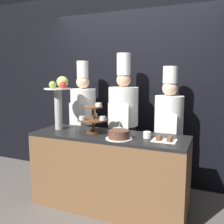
# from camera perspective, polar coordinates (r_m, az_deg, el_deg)

# --- Properties ---
(ground_plane) EXTENTS (14.00, 14.00, 0.00)m
(ground_plane) POSITION_cam_1_polar(r_m,az_deg,el_deg) (3.01, -3.26, -23.40)
(ground_plane) COLOR #5B5651
(wall_back) EXTENTS (10.00, 0.06, 2.80)m
(wall_back) POSITION_cam_1_polar(r_m,az_deg,el_deg) (3.71, 5.01, 5.53)
(wall_back) COLOR black
(wall_back) RESTS_ON ground_plane
(buffet_counter) EXTENTS (1.83, 0.61, 0.90)m
(buffet_counter) POSITION_cam_1_polar(r_m,az_deg,el_deg) (3.05, -0.75, -13.40)
(buffet_counter) COLOR brown
(buffet_counter) RESTS_ON ground_plane
(tiered_stand) EXTENTS (0.37, 0.37, 0.36)m
(tiered_stand) POSITION_cam_1_polar(r_m,az_deg,el_deg) (2.96, -4.28, -1.30)
(tiered_stand) COLOR brown
(tiered_stand) RESTS_ON buffet_counter
(fruit_pedestal) EXTENTS (0.34, 0.34, 0.67)m
(fruit_pedestal) POSITION_cam_1_polar(r_m,az_deg,el_deg) (3.21, -12.00, 3.93)
(fruit_pedestal) COLOR #B2ADA8
(fruit_pedestal) RESTS_ON buffet_counter
(cake_round) EXTENTS (0.29, 0.29, 0.10)m
(cake_round) POSITION_cam_1_polar(r_m,az_deg,el_deg) (2.70, 1.62, -5.23)
(cake_round) COLOR white
(cake_round) RESTS_ON buffet_counter
(cup_white) EXTENTS (0.08, 0.08, 0.07)m
(cup_white) POSITION_cam_1_polar(r_m,az_deg,el_deg) (2.77, 8.03, -5.18)
(cup_white) COLOR white
(cup_white) RESTS_ON buffet_counter
(cake_square_tray) EXTENTS (0.25, 0.20, 0.05)m
(cake_square_tray) POSITION_cam_1_polar(r_m,az_deg,el_deg) (2.69, 11.84, -6.15)
(cake_square_tray) COLOR white
(cake_square_tray) RESTS_ON buffet_counter
(serving_bowl_far) EXTENTS (0.12, 0.12, 0.15)m
(serving_bowl_far) POSITION_cam_1_polar(r_m,az_deg,el_deg) (3.04, 1.23, -4.07)
(serving_bowl_far) COLOR white
(serving_bowl_far) RESTS_ON buffet_counter
(chef_left) EXTENTS (0.36, 0.36, 1.78)m
(chef_left) POSITION_cam_1_polar(r_m,az_deg,el_deg) (3.66, -6.56, -1.28)
(chef_left) COLOR #28282D
(chef_left) RESTS_ON ground_plane
(chef_center_left) EXTENTS (0.40, 0.40, 1.87)m
(chef_center_left) POSITION_cam_1_polar(r_m,az_deg,el_deg) (3.40, 2.59, -1.54)
(chef_center_left) COLOR #38332D
(chef_center_left) RESTS_ON ground_plane
(chef_center_right) EXTENTS (0.36, 0.36, 1.70)m
(chef_center_right) POSITION_cam_1_polar(r_m,az_deg,el_deg) (3.25, 12.79, -3.39)
(chef_center_right) COLOR #28282D
(chef_center_right) RESTS_ON ground_plane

